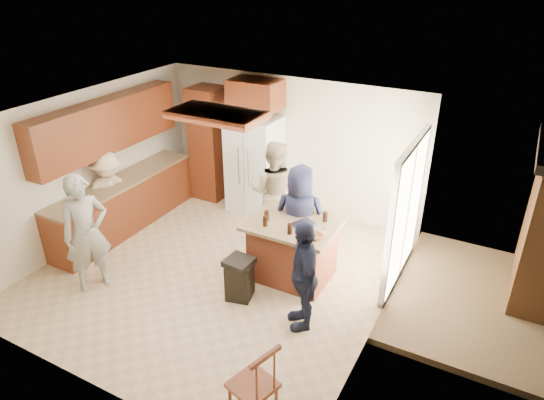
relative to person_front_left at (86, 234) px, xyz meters
The scene contains 12 objects.
person_front_left is the anchor object (origin of this frame).
person_behind_left 2.98m from the person_front_left, 56.06° to the left, with size 0.84×0.52×1.74m, color tan.
person_behind_right 3.06m from the person_front_left, 38.47° to the left, with size 0.81×0.53×1.66m, color #181A31.
person_side_right 3.11m from the person_front_left, 12.58° to the left, with size 0.89×0.46×1.53m, color #1A1F35.
person_counter 1.50m from the person_front_left, 123.08° to the left, with size 0.98×0.45×1.51m, color tan.
left_cabinetry 1.74m from the person_front_left, 119.09° to the left, with size 0.64×3.00×2.30m.
back_wall_units 3.36m from the person_front_left, 88.89° to the left, with size 1.80×0.60×2.45m.
refrigerator 3.35m from the person_front_left, 75.35° to the left, with size 0.90×0.76×1.80m.
kitchen_island 2.94m from the person_front_left, 32.64° to the left, with size 1.28×1.03×0.93m.
island_items 3.01m from the person_front_left, 29.26° to the left, with size 0.98×0.67×0.15m.
trash_bin 2.23m from the person_front_left, 20.79° to the left, with size 0.41×0.41×0.63m.
spindle_chair 3.37m from the person_front_left, 15.53° to the right, with size 0.52×0.52×0.99m.
Camera 1 is at (3.64, -5.04, 4.35)m, focal length 32.00 mm.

